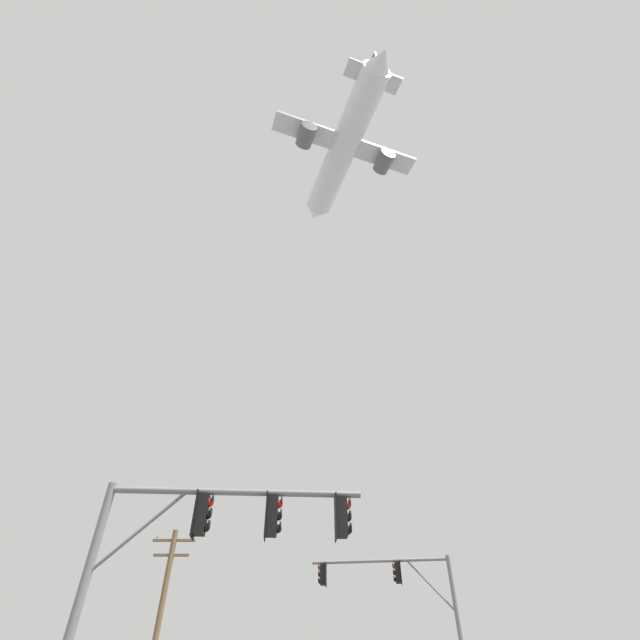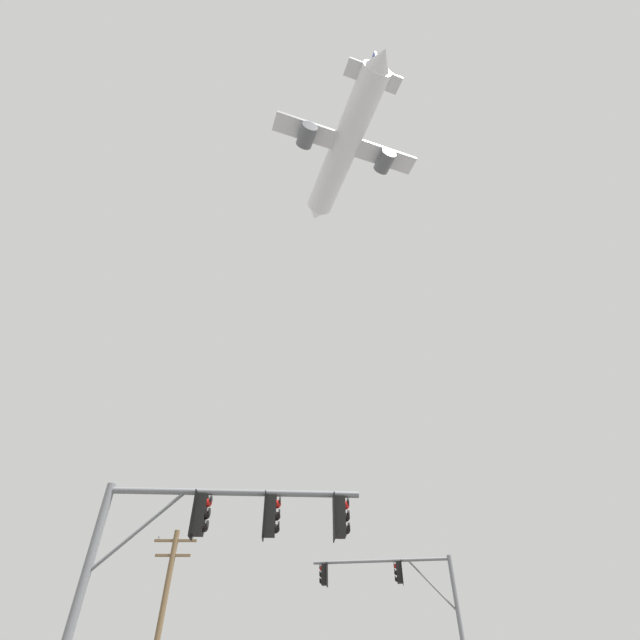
{
  "view_description": "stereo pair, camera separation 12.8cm",
  "coord_description": "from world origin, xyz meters",
  "views": [
    {
      "loc": [
        -1.09,
        -4.68,
        1.7
      ],
      "look_at": [
        -0.87,
        12.13,
        15.36
      ],
      "focal_mm": 25.34,
      "sensor_mm": 36.0,
      "label": 1
    },
    {
      "loc": [
        -0.96,
        -4.68,
        1.7
      ],
      "look_at": [
        -0.87,
        12.13,
        15.36
      ],
      "focal_mm": 25.34,
      "sensor_mm": 36.0,
      "label": 2
    }
  ],
  "objects": [
    {
      "name": "airplane",
      "position": [
        1.78,
        20.8,
        46.16
      ],
      "size": [
        15.37,
        19.9,
        5.53
      ],
      "color": "white"
    },
    {
      "name": "utility_pole",
      "position": [
        -8.4,
        20.97,
        4.34
      ],
      "size": [
        2.2,
        0.28,
        8.11
      ],
      "color": "brown",
      "rests_on": "ground"
    },
    {
      "name": "signal_pole_near",
      "position": [
        -3.49,
        6.49,
        4.29
      ],
      "size": [
        6.12,
        0.63,
        5.51
      ],
      "color": "slate",
      "rests_on": "ground"
    },
    {
      "name": "signal_pole_far",
      "position": [
        3.13,
        19.62,
        4.97
      ],
      "size": [
        6.62,
        1.24,
        6.59
      ],
      "color": "slate",
      "rests_on": "ground"
    }
  ]
}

